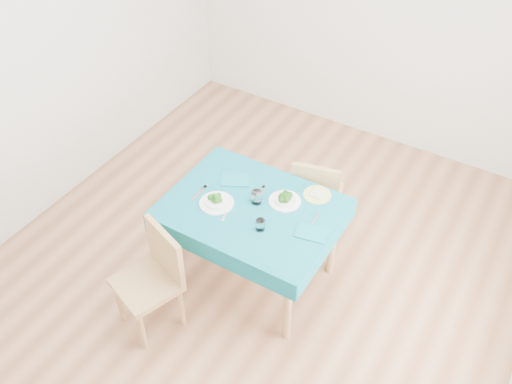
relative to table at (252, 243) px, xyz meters
The scene contains 16 objects.
room_shell 0.97m from the table, 93.91° to the left, with size 4.02×4.52×2.73m.
table is the anchor object (origin of this frame).
chair_near 0.87m from the table, 117.89° to the right, with size 0.41×0.44×1.01m, color #A47D4D.
chair_far 0.74m from the table, 74.08° to the left, with size 0.38×0.41×0.94m, color #A47D4D.
bowl_near 0.49m from the table, 156.58° to the right, with size 0.25×0.25×0.08m, color white, non-canonical shape.
bowl_far 0.48m from the table, 44.03° to the left, with size 0.24×0.24×0.07m, color white, non-canonical shape.
fork_near 0.56m from the table, 169.62° to the right, with size 0.03×0.19×0.00m, color silver.
knife_near 0.42m from the table, 136.90° to the right, with size 0.02×0.23×0.00m, color silver.
fork_far 0.41m from the table, 98.07° to the left, with size 0.02×0.17×0.00m, color silver.
knife_far 0.59m from the table, 11.29° to the left, with size 0.02×0.21×0.00m, color silver.
napkin_near 0.50m from the table, 144.16° to the left, with size 0.22×0.15×0.01m, color #0E6576.
napkin_far 0.62m from the table, ahead, with size 0.21×0.14×0.01m, color #0E6576.
tumbler_center 0.43m from the table, 88.52° to the left, with size 0.08×0.08×0.10m, color white.
tumbler_side 0.48m from the table, 43.71° to the right, with size 0.06×0.06×0.08m, color white.
side_plate 0.63m from the table, 45.66° to the left, with size 0.21×0.21×0.01m, color #C7D367.
bread_slice 0.63m from the table, 45.66° to the left, with size 0.09×0.09×0.01m, color beige.
Camera 1 is at (1.57, -2.60, 3.57)m, focal length 40.00 mm.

